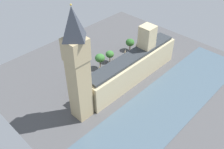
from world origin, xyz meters
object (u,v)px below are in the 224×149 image
at_px(parliament_building, 134,65).
at_px(pedestrian_corner, 143,57).
at_px(car_silver_kerbside, 134,59).
at_px(pedestrian_trailing, 94,88).
at_px(plane_tree_near_tower, 100,58).
at_px(double_decker_bus_by_river_gate, 122,62).
at_px(car_black_under_trees, 139,52).
at_px(double_decker_bus_opposite_hall, 90,84).
at_px(plane_tree_slot_12, 110,54).
at_px(clock_tower, 77,66).
at_px(car_dark_green_midblock, 108,71).
at_px(car_yellow_cab_far_end, 98,77).
at_px(pedestrian_leading, 93,90).
at_px(plane_tree_slot_10, 81,70).
at_px(street_lamp_slot_13, 130,46).
at_px(plane_tree_slot_11, 130,42).

distance_m(parliament_building, pedestrian_corner, 24.54).
relative_size(car_silver_kerbside, pedestrian_corner, 2.82).
xyz_separation_m(parliament_building, pedestrian_trailing, (9.82, 23.89, -8.59)).
bearing_deg(plane_tree_near_tower, car_silver_kerbside, -114.04).
bearing_deg(parliament_building, double_decker_bus_by_river_gate, -18.95).
relative_size(parliament_building, pedestrian_trailing, 43.25).
bearing_deg(pedestrian_corner, car_black_under_trees, 130.84).
height_order(car_silver_kerbside, double_decker_bus_opposite_hall, double_decker_bus_opposite_hall).
bearing_deg(plane_tree_slot_12, plane_tree_near_tower, 91.71).
height_order(parliament_building, plane_tree_near_tower, parliament_building).
xyz_separation_m(double_decker_bus_opposite_hall, plane_tree_slot_12, (10.35, -27.00, 3.30)).
bearing_deg(clock_tower, pedestrian_corner, -81.28).
relative_size(car_dark_green_midblock, car_yellow_cab_far_end, 0.91).
relative_size(double_decker_bus_opposite_hall, pedestrian_corner, 6.54).
bearing_deg(pedestrian_leading, car_silver_kerbside, 91.83).
relative_size(parliament_building, pedestrian_corner, 42.43).
bearing_deg(plane_tree_slot_10, pedestrian_corner, -105.43).
height_order(car_dark_green_midblock, street_lamp_slot_13, street_lamp_slot_13).
bearing_deg(car_black_under_trees, pedestrian_leading, -88.70).
distance_m(car_black_under_trees, pedestrian_corner, 6.36).
height_order(car_black_under_trees, pedestrian_trailing, car_black_under_trees).
bearing_deg(pedestrian_trailing, parliament_building, 170.22).
height_order(car_dark_green_midblock, plane_tree_slot_11, plane_tree_slot_11).
xyz_separation_m(car_yellow_cab_far_end, pedestrian_corner, (-6.20, -36.46, -0.15)).
bearing_deg(pedestrian_trailing, street_lamp_slot_13, -153.93).
bearing_deg(plane_tree_near_tower, pedestrian_corner, -114.91).
relative_size(car_black_under_trees, double_decker_bus_by_river_gate, 0.42).
height_order(car_yellow_cab_far_end, plane_tree_slot_12, plane_tree_slot_12).
xyz_separation_m(car_silver_kerbside, car_dark_green_midblock, (2.65, 22.25, -0.00)).
bearing_deg(car_silver_kerbside, plane_tree_slot_11, 142.49).
xyz_separation_m(car_dark_green_midblock, pedestrian_trailing, (-4.77, 17.02, -0.17)).
relative_size(parliament_building, double_decker_bus_opposite_hall, 6.49).
relative_size(car_yellow_cab_far_end, pedestrian_leading, 2.80).
xyz_separation_m(car_black_under_trees, double_decker_bus_opposite_hall, (-2.59, 48.94, 1.75)).
distance_m(double_decker_bus_by_river_gate, car_dark_green_midblock, 11.73).
bearing_deg(double_decker_bus_opposite_hall, clock_tower, -57.65).
relative_size(double_decker_bus_by_river_gate, pedestrian_leading, 6.24).
bearing_deg(pedestrian_leading, clock_tower, -61.79).
bearing_deg(pedestrian_trailing, plane_tree_near_tower, -131.97).
distance_m(plane_tree_slot_10, plane_tree_slot_12, 25.77).
bearing_deg(street_lamp_slot_13, pedestrian_leading, 104.29).
height_order(car_yellow_cab_far_end, pedestrian_corner, car_yellow_cab_far_end).
distance_m(car_black_under_trees, plane_tree_slot_12, 23.82).
xyz_separation_m(double_decker_bus_opposite_hall, street_lamp_slot_13, (8.89, -46.19, 1.48)).
height_order(parliament_building, clock_tower, clock_tower).
distance_m(parliament_building, double_decker_bus_opposite_hall, 28.18).
relative_size(plane_tree_near_tower, street_lamp_slot_13, 1.76).
bearing_deg(pedestrian_corner, pedestrian_trailing, -112.19).
height_order(car_yellow_cab_far_end, plane_tree_near_tower, plane_tree_near_tower).
bearing_deg(car_silver_kerbside, plane_tree_slot_10, -105.08).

